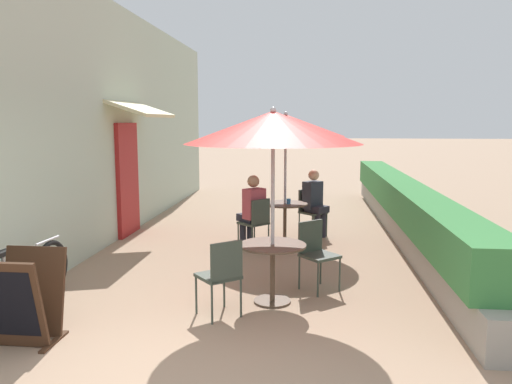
{
  "coord_description": "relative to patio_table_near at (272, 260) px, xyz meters",
  "views": [
    {
      "loc": [
        0.99,
        -3.84,
        2.13
      ],
      "look_at": [
        0.15,
        4.07,
        1.0
      ],
      "focal_mm": 35.0,
      "sensor_mm": 36.0,
      "label": 1
    }
  ],
  "objects": [
    {
      "name": "seated_patron_mid_right",
      "position": [
        0.53,
        3.48,
        0.17
      ],
      "size": [
        0.51,
        0.51,
        1.25
      ],
      "rotation": [
        0.0,
        0.0,
        10.25
      ],
      "color": "#23232D",
      "rests_on": "ground_plane"
    },
    {
      "name": "coffee_cup_mid",
      "position": [
        0.07,
        2.9,
        0.23
      ],
      "size": [
        0.07,
        0.07,
        0.09
      ],
      "color": "teal",
      "rests_on": "patio_table_mid"
    },
    {
      "name": "cafe_chair_near_left",
      "position": [
        -0.51,
        -0.53,
        0.0
      ],
      "size": [
        0.56,
        0.56,
        0.87
      ],
      "rotation": [
        0.0,
        0.0,
        6.99
      ],
      "color": "#384238",
      "rests_on": "ground_plane"
    },
    {
      "name": "cafe_chair_near_right",
      "position": [
        0.51,
        0.53,
        0.0
      ],
      "size": [
        0.56,
        0.56,
        0.87
      ],
      "rotation": [
        0.0,
        0.0,
        10.13
      ],
      "color": "#384238",
      "rests_on": "ground_plane"
    },
    {
      "name": "patio_umbrella_mid",
      "position": [
        0.0,
        2.96,
        1.54
      ],
      "size": [
        2.03,
        2.03,
        2.29
      ],
      "color": "#B7B7BC",
      "rests_on": "ground_plane"
    },
    {
      "name": "patio_table_near",
      "position": [
        0.0,
        0.0,
        0.0
      ],
      "size": [
        0.79,
        0.79,
        0.7
      ],
      "color": "brown",
      "rests_on": "ground_plane"
    },
    {
      "name": "cafe_chair_mid_left",
      "position": [
        -0.44,
        2.37,
        0.0
      ],
      "size": [
        0.57,
        0.57,
        0.87
      ],
      "rotation": [
        0.0,
        0.0,
        7.11
      ],
      "color": "#384238",
      "rests_on": "ground_plane"
    },
    {
      "name": "ground_plane",
      "position": [
        -0.58,
        -1.84,
        -0.52
      ],
      "size": [
        120.0,
        120.0,
        0.0
      ],
      "primitive_type": "plane",
      "color": "#9E7F66"
    },
    {
      "name": "patio_table_mid",
      "position": [
        0.0,
        2.96,
        0.0
      ],
      "size": [
        0.79,
        0.79,
        0.7
      ],
      "color": "brown",
      "rests_on": "ground_plane"
    },
    {
      "name": "cafe_chair_mid_right",
      "position": [
        0.44,
        3.55,
        0.0
      ],
      "size": [
        0.57,
        0.57,
        0.87
      ],
      "rotation": [
        0.0,
        0.0,
        10.25
      ],
      "color": "#384238",
      "rests_on": "ground_plane"
    },
    {
      "name": "menu_board",
      "position": [
        -2.32,
        -1.33,
        -0.08
      ],
      "size": [
        0.65,
        0.63,
        0.88
      ],
      "rotation": [
        0.0,
        0.0,
        -0.01
      ],
      "color": "#422819",
      "rests_on": "ground_plane"
    },
    {
      "name": "patio_umbrella_near",
      "position": [
        0.0,
        0.0,
        1.54
      ],
      "size": [
        2.03,
        2.03,
        2.29
      ],
      "color": "#B7B7BC",
      "rests_on": "ground_plane"
    },
    {
      "name": "cafe_facade_wall",
      "position": [
        -3.12,
        3.75,
        1.57
      ],
      "size": [
        0.98,
        11.44,
        4.2
      ],
      "color": "#B2C1AD",
      "rests_on": "ground_plane"
    },
    {
      "name": "bicycle_leaning",
      "position": [
        -2.78,
        -0.56,
        -0.16
      ],
      "size": [
        0.2,
        1.77,
        0.77
      ],
      "rotation": [
        0.0,
        0.0,
        -0.08
      ],
      "color": "black",
      "rests_on": "ground_plane"
    },
    {
      "name": "planter_hedge",
      "position": [
        2.17,
        3.78,
        0.02
      ],
      "size": [
        0.6,
        10.44,
        1.01
      ],
      "color": "gray",
      "rests_on": "ground_plane"
    },
    {
      "name": "seated_patron_mid_left",
      "position": [
        -0.52,
        2.44,
        0.17
      ],
      "size": [
        0.51,
        0.51,
        1.25
      ],
      "rotation": [
        0.0,
        0.0,
        7.11
      ],
      "color": "#23232D",
      "rests_on": "ground_plane"
    }
  ]
}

